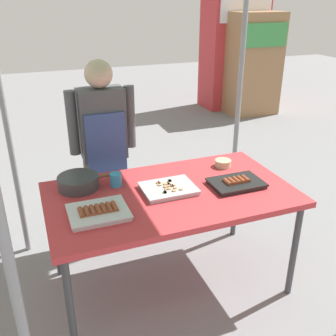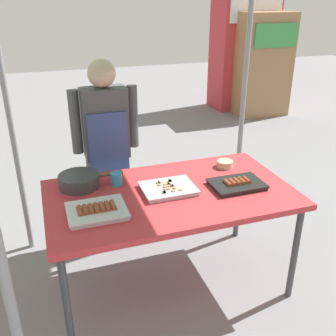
% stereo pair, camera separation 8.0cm
% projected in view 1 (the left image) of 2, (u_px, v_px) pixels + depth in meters
% --- Properties ---
extents(ground_plane, '(18.00, 18.00, 0.00)m').
position_uv_depth(ground_plane, '(170.00, 282.00, 2.83)').
color(ground_plane, slate).
extents(stall_table, '(1.60, 0.90, 0.75)m').
position_uv_depth(stall_table, '(171.00, 199.00, 2.55)').
color(stall_table, '#C63338').
rests_on(stall_table, ground).
extents(tray_grilled_sausages, '(0.35, 0.25, 0.05)m').
position_uv_depth(tray_grilled_sausages, '(236.00, 183.00, 2.60)').
color(tray_grilled_sausages, black).
rests_on(tray_grilled_sausages, stall_table).
extents(tray_meat_skewers, '(0.35, 0.27, 0.04)m').
position_uv_depth(tray_meat_skewers, '(168.00, 189.00, 2.53)').
color(tray_meat_skewers, '#ADADB2').
rests_on(tray_meat_skewers, stall_table).
extents(tray_pork_links, '(0.35, 0.29, 0.05)m').
position_uv_depth(tray_pork_links, '(98.00, 212.00, 2.25)').
color(tray_pork_links, silver).
rests_on(tray_pork_links, stall_table).
extents(cooking_wok, '(0.43, 0.27, 0.09)m').
position_uv_depth(cooking_wok, '(79.00, 182.00, 2.55)').
color(cooking_wok, '#38383A').
rests_on(cooking_wok, stall_table).
extents(condiment_bowl, '(0.12, 0.12, 0.05)m').
position_uv_depth(condiment_bowl, '(223.00, 163.00, 2.89)').
color(condiment_bowl, '#BFB28C').
rests_on(condiment_bowl, stall_table).
extents(drink_cup_near_edge, '(0.08, 0.08, 0.09)m').
position_uv_depth(drink_cup_near_edge, '(116.00, 180.00, 2.58)').
color(drink_cup_near_edge, '#338CBF').
rests_on(drink_cup_near_edge, stall_table).
extents(vendor_woman, '(0.52, 0.22, 1.51)m').
position_uv_depth(vendor_woman, '(104.00, 142.00, 2.99)').
color(vendor_woman, '#595147').
rests_on(vendor_woman, ground).
extents(neighbor_stall_left, '(1.05, 0.67, 2.08)m').
position_uv_depth(neighbor_stall_left, '(233.00, 48.00, 6.89)').
color(neighbor_stall_left, '#C63338').
rests_on(neighbor_stall_left, ground).
extents(neighbor_stall_right, '(0.84, 0.61, 1.67)m').
position_uv_depth(neighbor_stall_right, '(253.00, 64.00, 6.52)').
color(neighbor_stall_right, '#9E724C').
rests_on(neighbor_stall_right, ground).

